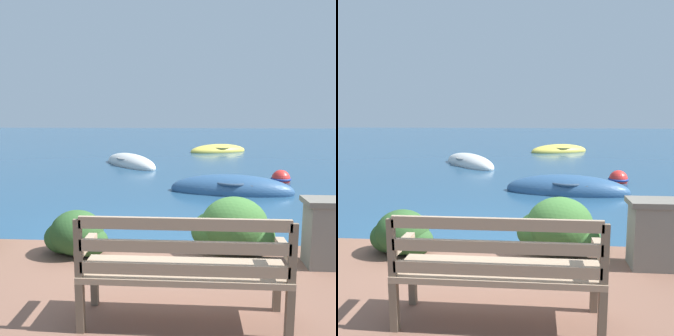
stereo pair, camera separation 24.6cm
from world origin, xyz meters
The scene contains 8 objects.
ground_plane centered at (0.00, 0.00, 0.00)m, with size 80.00×80.00×0.00m.
park_bench centered at (0.41, -1.87, 0.71)m, with size 1.65×0.48×0.93m.
hedge_clump_left centered at (-0.90, -0.46, 0.45)m, with size 0.79×0.57×0.54m.
hedge_clump_centre centered at (0.97, -0.26, 0.52)m, with size 1.00×0.72×0.68m.
rowboat_nearest centered at (1.40, 4.17, 0.06)m, with size 3.02×1.34×0.76m.
rowboat_mid centered at (-1.77, 8.61, 0.06)m, with size 2.68×3.12×0.73m.
rowboat_far centered at (1.71, 13.42, 0.06)m, with size 3.09×2.26×0.65m.
mooring_buoy centered at (2.90, 5.61, 0.09)m, with size 0.55×0.55×0.50m.
Camera 1 is at (0.47, -4.66, 1.91)m, focal length 40.00 mm.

